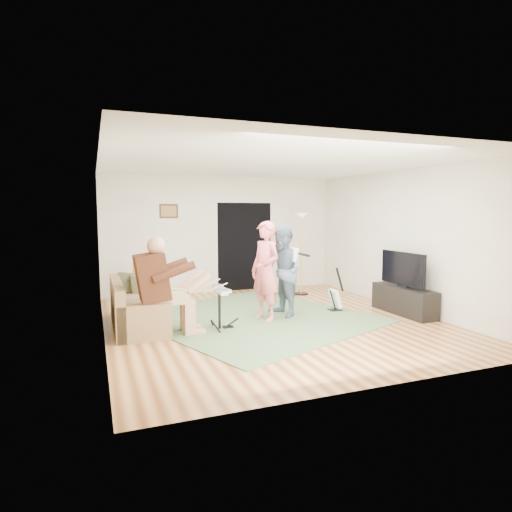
# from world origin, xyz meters

# --- Properties ---
(floor) EXTENTS (6.00, 6.00, 0.00)m
(floor) POSITION_xyz_m (0.00, 0.00, 0.00)
(floor) COLOR brown
(floor) RESTS_ON ground
(walls) EXTENTS (5.50, 6.00, 2.70)m
(walls) POSITION_xyz_m (0.00, 0.00, 1.35)
(walls) COLOR silver
(walls) RESTS_ON floor
(ceiling) EXTENTS (6.00, 6.00, 0.00)m
(ceiling) POSITION_xyz_m (0.00, 0.00, 2.70)
(ceiling) COLOR white
(ceiling) RESTS_ON walls
(window_blinds) EXTENTS (0.00, 2.05, 2.05)m
(window_blinds) POSITION_xyz_m (-2.74, 0.20, 1.55)
(window_blinds) COLOR olive
(window_blinds) RESTS_ON walls
(doorway) EXTENTS (2.10, 0.00, 2.10)m
(doorway) POSITION_xyz_m (0.55, 2.99, 1.05)
(doorway) COLOR black
(doorway) RESTS_ON walls
(picture_frame) EXTENTS (0.42, 0.03, 0.32)m
(picture_frame) POSITION_xyz_m (-1.25, 2.99, 1.90)
(picture_frame) COLOR #3F2314
(picture_frame) RESTS_ON walls
(area_rug) EXTENTS (4.67, 4.79, 0.02)m
(area_rug) POSITION_xyz_m (-0.22, 0.31, 0.01)
(area_rug) COLOR #4A6A40
(area_rug) RESTS_ON floor
(sofa) EXTENTS (0.79, 1.92, 0.78)m
(sofa) POSITION_xyz_m (-2.29, 0.46, 0.26)
(sofa) COLOR olive
(sofa) RESTS_ON floor
(drummer) EXTENTS (0.99, 0.55, 1.52)m
(drummer) POSITION_xyz_m (-1.85, -0.19, 0.59)
(drummer) COLOR #492414
(drummer) RESTS_ON sofa
(drum_kit) EXTENTS (0.38, 0.68, 0.70)m
(drum_kit) POSITION_xyz_m (-1.00, -0.19, 0.30)
(drum_kit) COLOR black
(drum_kit) RESTS_ON floor
(singer) EXTENTS (0.60, 0.73, 1.73)m
(singer) POSITION_xyz_m (-0.08, 0.11, 0.87)
(singer) COLOR #EC666D
(singer) RESTS_ON floor
(microphone) EXTENTS (0.06, 0.06, 0.24)m
(microphone) POSITION_xyz_m (0.12, 0.11, 1.29)
(microphone) COLOR black
(microphone) RESTS_ON singer
(guitarist) EXTENTS (0.71, 0.87, 1.65)m
(guitarist) POSITION_xyz_m (0.30, 0.23, 0.83)
(guitarist) COLOR slate
(guitarist) RESTS_ON floor
(guitar_held) EXTENTS (0.15, 0.61, 0.26)m
(guitar_held) POSITION_xyz_m (0.50, 0.23, 1.12)
(guitar_held) COLOR white
(guitar_held) RESTS_ON guitarist
(guitar_spare) EXTENTS (0.30, 0.27, 0.84)m
(guitar_spare) POSITION_xyz_m (1.42, 0.26, 0.24)
(guitar_spare) COLOR black
(guitar_spare) RESTS_ON floor
(torchiere_lamp) EXTENTS (0.33, 0.33, 1.86)m
(torchiere_lamp) POSITION_xyz_m (1.56, 1.98, 1.27)
(torchiere_lamp) COLOR black
(torchiere_lamp) RESTS_ON floor
(dining_chair) EXTENTS (0.45, 0.47, 0.90)m
(dining_chair) POSITION_xyz_m (-1.93, 1.82, 0.32)
(dining_chair) COLOR beige
(dining_chair) RESTS_ON floor
(tv_cabinet) EXTENTS (0.40, 1.40, 0.50)m
(tv_cabinet) POSITION_xyz_m (2.50, -0.38, 0.25)
(tv_cabinet) COLOR black
(tv_cabinet) RESTS_ON floor
(television) EXTENTS (0.06, 1.12, 0.61)m
(television) POSITION_xyz_m (2.45, -0.38, 0.85)
(television) COLOR black
(television) RESTS_ON tv_cabinet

